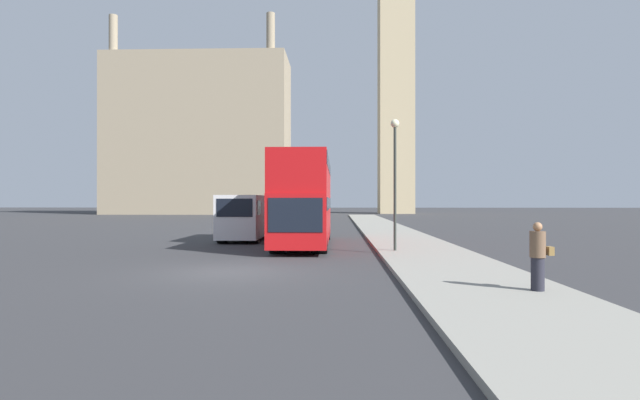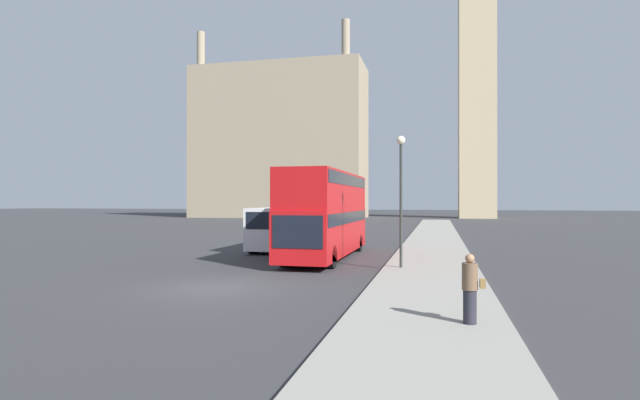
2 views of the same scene
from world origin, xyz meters
The scene contains 9 objects.
ground_plane centered at (0.00, 0.00, 0.00)m, with size 300.00×300.00×0.00m, color #333335.
sidewalk_strip centered at (6.94, 0.00, 0.07)m, with size 3.88×120.00×0.15m.
clock_tower centered at (13.63, 72.98, 33.39)m, with size 6.44×6.61×65.12m.
building_block_distant centered at (-20.33, 69.32, 13.37)m, with size 30.33×11.49×32.52m.
red_double_decker_bus centered at (1.68, 9.28, 2.41)m, with size 2.46×10.85×4.34m.
white_van centered at (-1.88, 12.31, 1.35)m, with size 2.19×5.79×2.52m.
pedestrian centered at (7.94, -3.83, 0.94)m, with size 0.51×0.35×1.58m.
street_lamp centered at (5.73, 5.45, 3.78)m, with size 0.36×0.36×5.49m.
parked_sedan centered at (-2.48, 30.66, 0.67)m, with size 1.88×4.78×1.49m.
Camera 1 is at (3.32, -15.47, 2.22)m, focal length 28.00 mm.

